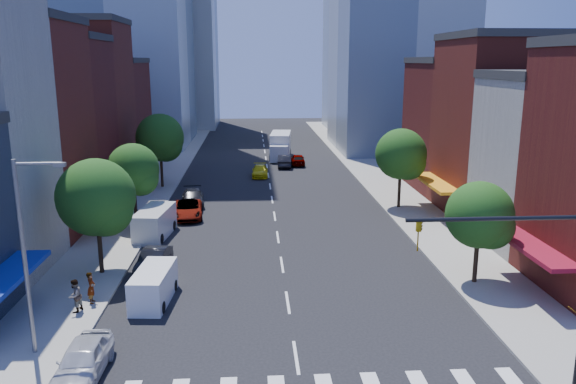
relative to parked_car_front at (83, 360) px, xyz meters
name	(u,v)px	position (x,y,z in m)	size (l,w,h in m)	color
ground	(296,357)	(9.21, 1.02, -0.78)	(220.00, 220.00, 0.00)	black
sidewalk_left	(159,180)	(-3.29, 41.02, -0.70)	(5.00, 120.00, 0.15)	gray
sidewalk_right	(376,177)	(21.71, 41.02, -0.70)	(5.00, 120.00, 0.15)	gray
bldg_left_3	(41,126)	(-11.79, 30.02, 6.72)	(12.00, 8.00, 15.00)	#541615
bldg_left_4	(69,107)	(-11.79, 38.52, 7.72)	(12.00, 9.00, 17.00)	maroon
bldg_left_5	(95,117)	(-11.79, 48.02, 5.72)	(12.00, 10.00, 13.00)	#541615
bldg_right_1	(572,164)	(30.21, 16.02, 5.22)	(12.00, 8.00, 12.00)	silver
bldg_right_2	(516,129)	(30.21, 25.02, 6.72)	(12.00, 10.00, 15.00)	maroon
bldg_right_3	(471,127)	(30.21, 35.02, 5.72)	(12.00, 10.00, 13.00)	#541615
traffic_signal	(571,310)	(19.16, -3.48, 3.38)	(7.24, 2.24, 8.00)	black
streetlight	(28,246)	(-2.59, 2.02, 4.50)	(2.25, 0.25, 9.00)	slate
tree_left_near	(99,200)	(-2.14, 11.94, 4.09)	(4.80, 4.80, 7.30)	black
tree_left_mid	(135,172)	(-2.14, 22.94, 3.75)	(4.20, 4.20, 6.65)	black
tree_left_far	(161,140)	(-2.14, 36.94, 4.43)	(5.00, 5.00, 7.75)	black
tree_right_near	(482,218)	(20.86, 8.94, 3.41)	(4.00, 4.00, 6.20)	black
tree_right_far	(403,156)	(20.86, 26.94, 4.09)	(4.60, 4.60, 7.20)	black
parked_car_front	(83,360)	(0.00, 0.00, 0.00)	(1.83, 4.55, 1.55)	#BCBDC2
parked_car_second	(154,260)	(0.90, 12.44, -0.06)	(1.50, 4.31, 1.42)	black
parked_car_third	(188,209)	(1.71, 25.08, -0.05)	(2.41, 5.23, 1.45)	#999999
parked_car_rear	(193,198)	(1.71, 29.38, -0.06)	(2.01, 4.93, 1.43)	black
cargo_van_near	(153,286)	(1.70, 7.57, 0.16)	(2.15, 4.59, 1.90)	white
cargo_van_far	(154,223)	(-0.25, 19.73, 0.31)	(2.71, 5.38, 2.20)	silver
taxi	(260,171)	(8.21, 42.44, -0.12)	(1.83, 4.50, 1.31)	#D7CA0B
traffic_car_oncoming	(285,161)	(11.46, 48.39, 0.01)	(1.67, 4.79, 1.58)	black
traffic_car_far	(298,160)	(13.25, 49.47, -0.04)	(1.74, 4.32, 1.47)	#999999
box_truck	(280,146)	(11.27, 55.07, 0.87)	(3.41, 8.85, 3.48)	silver
pedestrian_near	(91,288)	(-1.63, 7.37, 0.27)	(0.65, 0.43, 1.79)	#999999
pedestrian_far	(75,296)	(-2.19, 6.26, 0.28)	(0.88, 0.68, 1.81)	#999999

